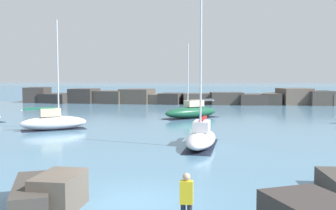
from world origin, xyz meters
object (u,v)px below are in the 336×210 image
object	(u,v)px
sailboat_moored_3	(53,122)
sailboat_moored_4	(201,137)
person_on_rocks	(186,199)
sailboat_moored_0	(192,111)

from	to	relation	value
sailboat_moored_3	sailboat_moored_4	xyz separation A→B (m)	(12.37, -5.79, -0.08)
person_on_rocks	sailboat_moored_3	bearing A→B (deg)	123.69
sailboat_moored_0	sailboat_moored_3	size ratio (longest dim) A/B	0.87
sailboat_moored_3	person_on_rocks	bearing A→B (deg)	-56.31
sailboat_moored_0	sailboat_moored_4	world-z (taller)	sailboat_moored_4
sailboat_moored_3	sailboat_moored_4	distance (m)	13.66
sailboat_moored_4	person_on_rocks	size ratio (longest dim) A/B	5.74
sailboat_moored_0	sailboat_moored_4	bearing A→B (deg)	-83.81
sailboat_moored_0	sailboat_moored_3	bearing A→B (deg)	-135.47
sailboat_moored_0	sailboat_moored_3	distance (m)	14.88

